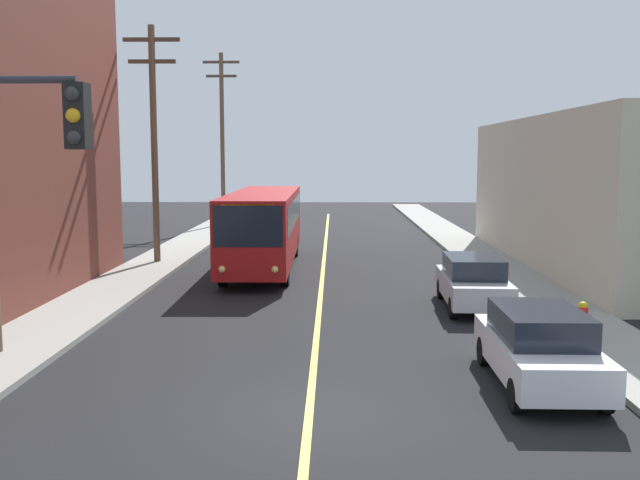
# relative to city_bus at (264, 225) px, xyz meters

# --- Properties ---
(ground_plane) EXTENTS (120.00, 120.00, 0.00)m
(ground_plane) POSITION_rel_city_bus_xyz_m (2.49, -17.07, -1.82)
(ground_plane) COLOR black
(sidewalk_left) EXTENTS (2.50, 90.00, 0.15)m
(sidewalk_left) POSITION_rel_city_bus_xyz_m (-4.76, -7.07, -1.74)
(sidewalk_left) COLOR gray
(sidewalk_left) RESTS_ON ground
(sidewalk_right) EXTENTS (2.50, 90.00, 0.15)m
(sidewalk_right) POSITION_rel_city_bus_xyz_m (9.74, -7.07, -1.74)
(sidewalk_right) COLOR gray
(sidewalk_right) RESTS_ON ground
(lane_stripe_center) EXTENTS (0.16, 60.00, 0.01)m
(lane_stripe_center) POSITION_rel_city_bus_xyz_m (2.49, -2.07, -1.81)
(lane_stripe_center) COLOR #D8CC4C
(lane_stripe_center) RESTS_ON ground
(city_bus) EXTENTS (2.66, 12.18, 3.20)m
(city_bus) POSITION_rel_city_bus_xyz_m (0.00, 0.00, 0.00)
(city_bus) COLOR maroon
(city_bus) RESTS_ON ground
(parked_car_white) EXTENTS (1.86, 4.42, 1.62)m
(parked_car_white) POSITION_rel_city_bus_xyz_m (7.12, -15.42, -0.98)
(parked_car_white) COLOR silver
(parked_car_white) RESTS_ON ground
(parked_car_silver) EXTENTS (1.94, 4.45, 1.62)m
(parked_car_silver) POSITION_rel_city_bus_xyz_m (7.25, -7.83, -0.98)
(parked_car_silver) COLOR #B7B7BC
(parked_car_silver) RESTS_ON ground
(utility_pole_mid) EXTENTS (2.40, 0.28, 10.00)m
(utility_pole_mid) POSITION_rel_city_bus_xyz_m (-4.75, 0.86, 3.84)
(utility_pole_mid) COLOR brown
(utility_pole_mid) RESTS_ON sidewalk_left
(utility_pole_far) EXTENTS (2.40, 0.28, 11.25)m
(utility_pole_far) POSITION_rel_city_bus_xyz_m (-4.47, 17.83, 4.48)
(utility_pole_far) COLOR brown
(utility_pole_far) RESTS_ON sidewalk_left
(fire_hydrant) EXTENTS (0.44, 0.26, 0.84)m
(fire_hydrant) POSITION_rel_city_bus_xyz_m (9.34, -11.59, -1.23)
(fire_hydrant) COLOR red
(fire_hydrant) RESTS_ON sidewalk_right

